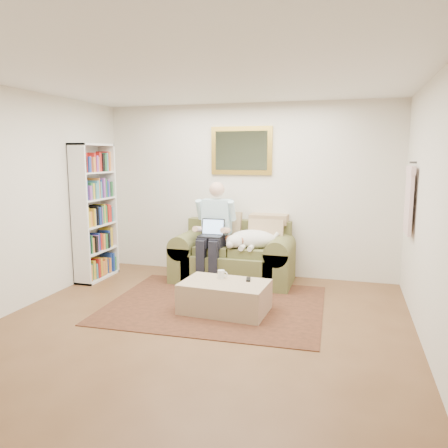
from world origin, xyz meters
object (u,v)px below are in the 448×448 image
at_px(sofa, 233,261).
at_px(bookshelf, 95,212).
at_px(seated_man, 213,233).
at_px(ottoman, 225,297).
at_px(coffee_mug, 221,274).
at_px(laptop, 212,232).
at_px(sleeping_dog, 253,239).

distance_m(sofa, bookshelf, 2.17).
bearing_deg(seated_man, bookshelf, -171.18).
bearing_deg(bookshelf, ottoman, -20.59).
height_order(seated_man, coffee_mug, seated_man).
distance_m(sofa, ottoman, 1.30).
xyz_separation_m(sofa, laptop, (-0.26, -0.23, 0.46)).
relative_size(ottoman, bookshelf, 0.50).
bearing_deg(coffee_mug, sleeping_dog, 81.10).
bearing_deg(coffee_mug, laptop, 114.14).
height_order(seated_man, laptop, seated_man).
distance_m(seated_man, bookshelf, 1.79).
bearing_deg(sleeping_dog, sofa, 164.26).
distance_m(sofa, seated_man, 0.52).
xyz_separation_m(sofa, sleeping_dog, (0.31, -0.09, 0.36)).
relative_size(seated_man, coffee_mug, 14.51).
xyz_separation_m(sofa, seated_man, (-0.26, -0.16, 0.43)).
bearing_deg(coffee_mug, seated_man, 112.65).
relative_size(sleeping_dog, bookshelf, 0.36).
height_order(seated_man, ottoman, seated_man).
relative_size(laptop, bookshelf, 0.17).
bearing_deg(seated_man, laptop, -90.00).
height_order(sleeping_dog, ottoman, sleeping_dog).
relative_size(sleeping_dog, ottoman, 0.71).
bearing_deg(ottoman, sofa, 100.45).
distance_m(sleeping_dog, ottoman, 1.28).
bearing_deg(coffee_mug, bookshelf, 162.03).
xyz_separation_m(seated_man, laptop, (0.00, -0.07, 0.04)).
bearing_deg(ottoman, sleeping_dog, 86.40).
xyz_separation_m(laptop, bookshelf, (-1.75, -0.20, 0.24)).
height_order(sleeping_dog, coffee_mug, sleeping_dog).
distance_m(seated_man, sleeping_dog, 0.58).
relative_size(sleeping_dog, coffee_mug, 7.10).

